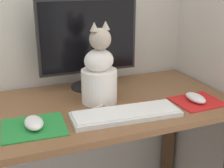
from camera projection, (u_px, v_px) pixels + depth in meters
The scene contains 8 objects.
desk at pixel (93, 130), 1.31m from camera, with size 1.16×0.58×0.72m.
monitor at pixel (88, 41), 1.39m from camera, with size 0.45×0.17×0.41m.
keyboard at pixel (126, 114), 1.16m from camera, with size 0.42×0.16×0.02m.
mousepad_left at pixel (34, 127), 1.08m from camera, with size 0.23×0.20×0.00m.
mousepad_right at pixel (197, 101), 1.29m from camera, with size 0.20×0.18×0.00m.
computer_mouse_left at pixel (34, 123), 1.07m from camera, with size 0.06×0.11×0.03m.
computer_mouse_right at pixel (196, 98), 1.29m from camera, with size 0.06×0.11×0.03m.
cat at pixel (99, 73), 1.26m from camera, with size 0.19×0.23×0.33m.
Camera 1 is at (-0.36, -1.12, 1.23)m, focal length 50.00 mm.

